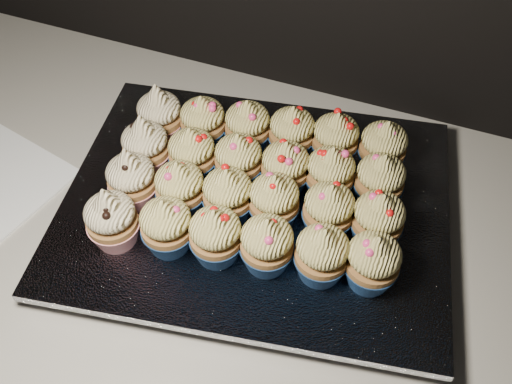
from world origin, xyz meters
The scene contains 28 objects.
cabinet centered at (0.00, 1.70, 0.43)m, with size 2.40×0.60×0.86m, color black.
worktop centered at (0.00, 1.70, 0.88)m, with size 2.44×0.64×0.04m, color beige.
baking_tray centered at (0.12, 1.73, 0.91)m, with size 0.45×0.35×0.02m, color black.
foil_lining centered at (0.12, 1.73, 0.93)m, with size 0.49×0.38×0.01m, color silver.
cupcake_0 centered at (-0.02, 1.61, 0.97)m, with size 0.06×0.06×0.10m.
cupcake_1 centered at (0.05, 1.62, 0.97)m, with size 0.06×0.06×0.08m.
cupcake_2 centered at (0.11, 1.63, 0.97)m, with size 0.06×0.06×0.08m.
cupcake_3 centered at (0.17, 1.64, 0.97)m, with size 0.06×0.06×0.08m.
cupcake_4 centered at (0.23, 1.65, 0.97)m, with size 0.06×0.06×0.08m.
cupcake_5 centered at (0.28, 1.66, 0.97)m, with size 0.06×0.06×0.08m.
cupcake_6 centered at (-0.03, 1.67, 0.97)m, with size 0.06×0.06×0.10m.
cupcake_7 centered at (0.04, 1.68, 0.97)m, with size 0.06×0.06×0.08m.
cupcake_8 centered at (0.10, 1.69, 0.97)m, with size 0.06×0.06×0.08m.
cupcake_9 centered at (0.15, 1.70, 0.97)m, with size 0.06×0.06×0.08m.
cupcake_10 centered at (0.22, 1.71, 0.97)m, with size 0.06×0.06×0.08m.
cupcake_11 centered at (0.27, 1.72, 0.97)m, with size 0.06×0.06×0.08m.
cupcake_12 centered at (-0.04, 1.73, 0.97)m, with size 0.06×0.06×0.10m.
cupcake_13 centered at (0.03, 1.74, 0.97)m, with size 0.06×0.06×0.08m.
cupcake_14 centered at (0.09, 1.75, 0.97)m, with size 0.06×0.06×0.08m.
cupcake_15 centered at (0.15, 1.76, 0.97)m, with size 0.06×0.06×0.08m.
cupcake_16 centered at (0.20, 1.77, 0.97)m, with size 0.06×0.06×0.08m.
cupcake_17 centered at (0.26, 1.78, 0.97)m, with size 0.06×0.06×0.08m.
cupcake_18 centered at (-0.05, 1.79, 0.97)m, with size 0.06×0.06×0.10m.
cupcake_19 centered at (0.01, 1.80, 0.97)m, with size 0.06×0.06×0.08m.
cupcake_20 centered at (0.07, 1.81, 0.97)m, with size 0.06×0.06×0.08m.
cupcake_21 centered at (0.13, 1.82, 0.97)m, with size 0.06×0.06×0.08m.
cupcake_22 centered at (0.19, 1.83, 0.97)m, with size 0.06×0.06×0.08m.
cupcake_23 centered at (0.25, 1.84, 0.97)m, with size 0.06×0.06×0.08m.
Camera 1 is at (0.29, 1.29, 1.51)m, focal length 40.00 mm.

